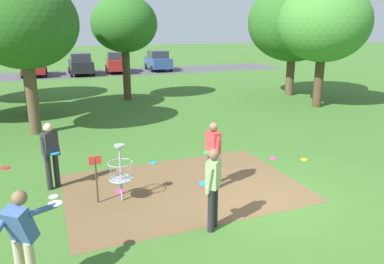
# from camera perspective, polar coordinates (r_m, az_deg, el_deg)

# --- Properties ---
(ground_plane) EXTENTS (160.00, 160.00, 0.00)m
(ground_plane) POSITION_cam_1_polar(r_m,az_deg,el_deg) (9.25, 11.81, -10.05)
(ground_plane) COLOR #3D6B28
(dirt_tee_pad) EXTENTS (5.87, 4.09, 0.01)m
(dirt_tee_pad) POSITION_cam_1_polar(r_m,az_deg,el_deg) (9.69, -1.29, -8.42)
(dirt_tee_pad) COLOR brown
(dirt_tee_pad) RESTS_ON ground
(disc_golf_basket) EXTENTS (0.98, 0.58, 1.39)m
(disc_golf_basket) POSITION_cam_1_polar(r_m,az_deg,el_deg) (8.86, -11.21, -5.84)
(disc_golf_basket) COLOR #9E9EA3
(disc_golf_basket) RESTS_ON ground
(player_foreground_watching) EXTENTS (0.48, 0.45, 1.71)m
(player_foreground_watching) POSITION_cam_1_polar(r_m,az_deg,el_deg) (9.96, -20.74, -2.87)
(player_foreground_watching) COLOR #232328
(player_foreground_watching) RESTS_ON ground
(player_throwing) EXTENTS (0.43, 0.49, 1.71)m
(player_throwing) POSITION_cam_1_polar(r_m,az_deg,el_deg) (9.38, 3.22, -2.96)
(player_throwing) COLOR #384260
(player_throwing) RESTS_ON ground
(player_waiting_left) EXTENTS (1.05, 0.70, 1.71)m
(player_waiting_left) POSITION_cam_1_polar(r_m,az_deg,el_deg) (6.24, -24.40, -14.36)
(player_waiting_left) COLOR tan
(player_waiting_left) RESTS_ON ground
(player_waiting_right) EXTENTS (0.45, 0.46, 1.71)m
(player_waiting_right) POSITION_cam_1_polar(r_m,az_deg,el_deg) (7.46, 3.23, -8.01)
(player_waiting_right) COLOR #232328
(player_waiting_right) RESTS_ON ground
(frisbee_near_basket) EXTENTS (0.23, 0.23, 0.02)m
(frisbee_near_basket) POSITION_cam_1_polar(r_m,az_deg,el_deg) (9.77, -20.33, -9.22)
(frisbee_near_basket) COLOR white
(frisbee_near_basket) RESTS_ON ground
(frisbee_by_tee) EXTENTS (0.26, 0.26, 0.02)m
(frisbee_by_tee) POSITION_cam_1_polar(r_m,az_deg,el_deg) (12.22, -26.62, -4.91)
(frisbee_by_tee) COLOR red
(frisbee_by_tee) RESTS_ON ground
(frisbee_mid_grass) EXTENTS (0.22, 0.22, 0.02)m
(frisbee_mid_grass) POSITION_cam_1_polar(r_m,az_deg,el_deg) (12.12, 16.72, -4.03)
(frisbee_mid_grass) COLOR gold
(frisbee_mid_grass) RESTS_ON ground
(frisbee_far_right) EXTENTS (0.23, 0.23, 0.02)m
(frisbee_far_right) POSITION_cam_1_polar(r_m,az_deg,el_deg) (11.39, -5.94, -4.70)
(frisbee_far_right) COLOR #1E93DB
(frisbee_far_right) RESTS_ON ground
(frisbee_scattered_a) EXTENTS (0.25, 0.25, 0.02)m
(frisbee_scattered_a) POSITION_cam_1_polar(r_m,az_deg,el_deg) (9.62, -10.88, -8.88)
(frisbee_scattered_a) COLOR #E53D99
(frisbee_scattered_a) RESTS_ON ground
(frisbee_scattered_b) EXTENTS (0.24, 0.24, 0.02)m
(frisbee_scattered_b) POSITION_cam_1_polar(r_m,az_deg,el_deg) (11.99, 12.27, -3.92)
(frisbee_scattered_b) COLOR #E53D99
(frisbee_scattered_b) RESTS_ON ground
(tree_mid_left) EXTENTS (3.86, 3.86, 5.75)m
(tree_mid_left) POSITION_cam_1_polar(r_m,az_deg,el_deg) (15.14, -24.29, 14.82)
(tree_mid_left) COLOR brown
(tree_mid_left) RESTS_ON ground
(tree_mid_center) EXTENTS (4.47, 4.47, 6.28)m
(tree_mid_center) POSITION_cam_1_polar(r_m,az_deg,el_deg) (18.62, -24.57, 15.55)
(tree_mid_center) COLOR #422D1E
(tree_mid_center) RESTS_ON ground
(tree_mid_right) EXTENTS (4.45, 4.45, 6.06)m
(tree_mid_right) POSITION_cam_1_polar(r_m,az_deg,el_deg) (20.02, 19.46, 15.36)
(tree_mid_right) COLOR #4C3823
(tree_mid_right) RESTS_ON ground
(tree_far_left) EXTENTS (3.56, 3.56, 5.65)m
(tree_far_left) POSITION_cam_1_polar(r_m,az_deg,el_deg) (21.23, -10.29, 15.84)
(tree_far_left) COLOR #4C3823
(tree_far_left) RESTS_ON ground
(tree_far_center) EXTENTS (5.26, 5.26, 6.47)m
(tree_far_center) POSITION_cam_1_polar(r_m,az_deg,el_deg) (23.16, 15.26, 15.81)
(tree_far_center) COLOR brown
(tree_far_center) RESTS_ON ground
(parking_lot_strip) EXTENTS (36.00, 6.00, 0.01)m
(parking_lot_strip) POSITION_cam_1_polar(r_m,az_deg,el_deg) (35.00, -14.07, 8.74)
(parking_lot_strip) COLOR #4C4C51
(parking_lot_strip) RESTS_ON ground
(parked_car_leftmost) EXTENTS (2.07, 4.25, 1.84)m
(parked_car_leftmost) POSITION_cam_1_polar(r_m,az_deg,el_deg) (34.41, -22.98, 9.41)
(parked_car_leftmost) COLOR maroon
(parked_car_leftmost) RESTS_ON ground
(parked_car_center_left) EXTENTS (2.02, 4.22, 1.84)m
(parked_car_center_left) POSITION_cam_1_polar(r_m,az_deg,el_deg) (33.98, -16.62, 9.92)
(parked_car_center_left) COLOR black
(parked_car_center_left) RESTS_ON ground
(parked_car_center_right) EXTENTS (2.33, 4.38, 1.84)m
(parked_car_center_right) POSITION_cam_1_polar(r_m,az_deg,el_deg) (34.94, -11.39, 10.40)
(parked_car_center_right) COLOR maroon
(parked_car_center_right) RESTS_ON ground
(parked_car_rightmost) EXTENTS (2.16, 4.30, 1.84)m
(parked_car_rightmost) POSITION_cam_1_polar(r_m,az_deg,el_deg) (36.06, -5.20, 10.80)
(parked_car_rightmost) COLOR #2D4784
(parked_car_rightmost) RESTS_ON ground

